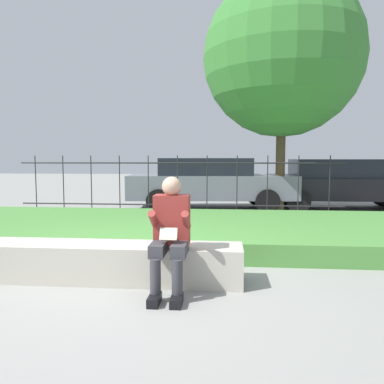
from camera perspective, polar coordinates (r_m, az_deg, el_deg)
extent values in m
plane|color=gray|center=(4.58, -10.22, -13.18)|extent=(60.00, 60.00, 0.00)
cube|color=#B7B2A3|center=(4.55, -12.18, -10.43)|extent=(3.05, 0.53, 0.44)
cube|color=gray|center=(4.61, -12.13, -12.57)|extent=(2.93, 0.49, 0.08)
cube|color=black|center=(3.84, -5.76, -16.03)|extent=(0.11, 0.26, 0.09)
cylinder|color=#38383D|center=(3.83, -5.61, -12.65)|extent=(0.11, 0.11, 0.35)
cube|color=#38383D|center=(3.96, -5.07, -8.51)|extent=(0.15, 0.42, 0.13)
cube|color=black|center=(3.81, -2.37, -16.21)|extent=(0.11, 0.26, 0.09)
cylinder|color=#38383D|center=(3.79, -2.26, -12.80)|extent=(0.11, 0.11, 0.35)
cube|color=#38383D|center=(3.93, -1.87, -8.61)|extent=(0.15, 0.42, 0.13)
cube|color=maroon|center=(4.09, -3.06, -4.20)|extent=(0.38, 0.24, 0.54)
sphere|color=tan|center=(4.03, -3.12, 0.87)|extent=(0.21, 0.21, 0.21)
cylinder|color=maroon|center=(3.96, -5.84, -4.24)|extent=(0.08, 0.29, 0.24)
cylinder|color=maroon|center=(3.91, -0.91, -4.33)|extent=(0.08, 0.29, 0.24)
cube|color=beige|center=(3.86, -3.60, -6.43)|extent=(0.18, 0.09, 0.13)
cube|color=#4C893D|center=(6.81, -4.85, -5.72)|extent=(9.93, 3.41, 0.30)
cylinder|color=#232326|center=(9.16, -2.22, -1.97)|extent=(7.93, 0.03, 0.03)
cylinder|color=#232326|center=(9.09, -2.24, 4.44)|extent=(7.93, 0.03, 0.03)
cylinder|color=#232326|center=(10.23, -22.68, 0.92)|extent=(0.02, 0.02, 1.50)
cylinder|color=#232326|center=(9.91, -18.99, 0.92)|extent=(0.02, 0.02, 1.50)
cylinder|color=#232326|center=(9.64, -15.08, 0.91)|extent=(0.02, 0.02, 1.50)
cylinder|color=#232326|center=(9.41, -10.96, 0.89)|extent=(0.02, 0.02, 1.50)
cylinder|color=#232326|center=(9.24, -6.66, 0.87)|extent=(0.02, 0.02, 1.50)
cylinder|color=#232326|center=(9.12, -2.23, 0.85)|extent=(0.02, 0.02, 1.50)
cylinder|color=#232326|center=(9.05, 2.30, 0.82)|extent=(0.02, 0.02, 1.50)
cylinder|color=#232326|center=(9.05, 6.87, 0.78)|extent=(0.02, 0.02, 1.50)
cylinder|color=#232326|center=(9.10, 11.41, 0.74)|extent=(0.02, 0.02, 1.50)
cylinder|color=#232326|center=(9.20, 15.87, 0.70)|extent=(0.02, 0.02, 1.50)
cylinder|color=#232326|center=(9.36, 20.21, 0.65)|extent=(0.02, 0.02, 1.50)
cube|color=black|center=(11.37, 22.12, 0.60)|extent=(4.55, 1.79, 0.59)
cube|color=black|center=(11.30, 21.33, 3.38)|extent=(2.50, 1.57, 0.51)
cylinder|color=black|center=(12.68, 27.04, -0.49)|extent=(0.63, 0.20, 0.63)
cylinder|color=black|center=(10.22, 15.90, -1.34)|extent=(0.63, 0.20, 0.63)
cylinder|color=black|center=(11.93, 14.38, -0.41)|extent=(0.63, 0.20, 0.63)
cube|color=slate|center=(10.61, 2.99, 0.88)|extent=(4.72, 2.16, 0.65)
cube|color=black|center=(10.58, 2.01, 3.91)|extent=(2.64, 1.78, 0.47)
cylinder|color=black|center=(9.93, 11.42, -1.41)|extent=(0.65, 0.25, 0.64)
cylinder|color=black|center=(11.66, 9.81, -0.42)|extent=(0.65, 0.25, 0.64)
cylinder|color=black|center=(9.81, -5.15, -1.41)|extent=(0.65, 0.25, 0.64)
cylinder|color=black|center=(11.56, -4.26, -0.41)|extent=(0.65, 0.25, 0.64)
cylinder|color=#4C3D28|center=(10.09, 13.32, 5.10)|extent=(0.24, 0.24, 2.90)
sphere|color=#387A33|center=(10.41, 13.63, 19.37)|extent=(4.06, 4.06, 4.06)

